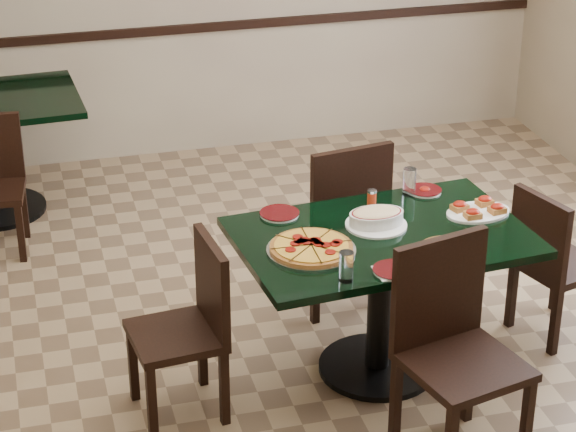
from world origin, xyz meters
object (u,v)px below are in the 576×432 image
object	(u,v)px
chair_near	(452,339)
chair_left	(192,320)
bruschetta_platter	(478,209)
chair_right	(551,258)
lasagna_casserole	(376,217)
bread_basket	(440,247)
main_table	(381,268)
pepperoni_pizza	(311,248)
chair_far	(341,215)

from	to	relation	value
chair_near	chair_left	bearing A→B (deg)	136.90
bruschetta_platter	chair_right	bearing A→B (deg)	-6.95
lasagna_casserole	bread_basket	distance (m)	0.39
chair_near	lasagna_casserole	size ratio (longest dim) A/B	3.36
main_table	pepperoni_pizza	size ratio (longest dim) A/B	3.49
chair_left	pepperoni_pizza	distance (m)	0.63
pepperoni_pizza	bruschetta_platter	size ratio (longest dim) A/B	1.15
main_table	chair_far	distance (m)	0.64
main_table	chair_near	xyz separation A→B (m)	(0.09, -0.65, -0.01)
main_table	chair_far	bearing A→B (deg)	84.57
bruschetta_platter	main_table	bearing A→B (deg)	-178.23
chair_right	chair_left	size ratio (longest dim) A/B	0.95
chair_right	bread_basket	world-z (taller)	bread_basket
main_table	chair_near	world-z (taller)	chair_near
bruschetta_platter	chair_near	bearing A→B (deg)	-127.36
chair_left	bread_basket	bearing A→B (deg)	73.98
main_table	chair_right	world-z (taller)	chair_right
chair_far	pepperoni_pizza	bearing A→B (deg)	53.57
main_table	chair_far	size ratio (longest dim) A/B	1.47
pepperoni_pizza	lasagna_casserole	distance (m)	0.40
bread_basket	chair_near	bearing A→B (deg)	-117.62
chair_right	chair_far	bearing A→B (deg)	42.16
chair_near	chair_left	size ratio (longest dim) A/B	1.16
chair_near	bread_basket	size ratio (longest dim) A/B	4.24
main_table	chair_right	bearing A→B (deg)	0.08
main_table	lasagna_casserole	size ratio (longest dim) A/B	4.85
chair_far	chair_left	world-z (taller)	chair_far
bruschetta_platter	lasagna_casserole	bearing A→B (deg)	172.45
chair_left	chair_far	bearing A→B (deg)	121.57
chair_far	chair_right	world-z (taller)	chair_far
bread_basket	chair_left	bearing A→B (deg)	154.72
main_table	chair_right	xyz separation A→B (m)	(0.94, 0.09, -0.12)
chair_left	chair_near	bearing A→B (deg)	54.51
lasagna_casserole	pepperoni_pizza	bearing A→B (deg)	-156.86
chair_right	bruschetta_platter	bearing A→B (deg)	73.43
chair_near	pepperoni_pizza	xyz separation A→B (m)	(-0.46, 0.56, 0.21)
lasagna_casserole	chair_right	bearing A→B (deg)	-1.28
main_table	chair_near	size ratio (longest dim) A/B	1.44
chair_near	chair_left	xyz separation A→B (m)	(-1.02, 0.57, -0.08)
chair_right	chair_near	bearing A→B (deg)	114.02
bruschetta_platter	pepperoni_pizza	bearing A→B (deg)	-176.79
bread_basket	bruschetta_platter	world-z (taller)	bread_basket
chair_near	bread_basket	xyz separation A→B (m)	(0.08, 0.38, 0.23)
chair_far	chair_right	size ratio (longest dim) A/B	1.19
chair_near	lasagna_casserole	xyz separation A→B (m)	(-0.10, 0.73, 0.24)
chair_far	bruschetta_platter	distance (m)	0.79
chair_far	lasagna_casserole	bearing A→B (deg)	80.09
bread_basket	bruschetta_platter	size ratio (longest dim) A/B	0.66
chair_near	chair_right	distance (m)	1.12
chair_far	bruschetta_platter	size ratio (longest dim) A/B	2.73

